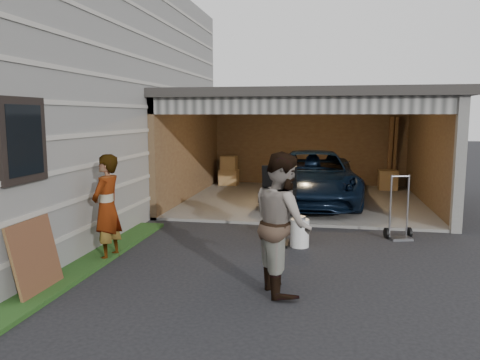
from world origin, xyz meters
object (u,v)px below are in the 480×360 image
at_px(minivan, 313,179).
at_px(plywood_panel, 35,257).
at_px(bbq_grill, 278,199).
at_px(propane_tank, 300,233).
at_px(man, 283,223).
at_px(woman, 107,207).
at_px(hand_truck, 399,227).

distance_m(minivan, plywood_panel, 7.72).
xyz_separation_m(bbq_grill, plywood_panel, (-2.84, -2.92, -0.35)).
relative_size(bbq_grill, propane_tank, 2.84).
xyz_separation_m(man, plywood_panel, (-3.14, -0.68, -0.44)).
xyz_separation_m(minivan, bbq_grill, (-0.49, -4.05, 0.17)).
height_order(man, plywood_panel, man).
bearing_deg(man, bbq_grill, -15.24).
xyz_separation_m(woman, bbq_grill, (2.60, 1.36, -0.02)).
relative_size(man, propane_tank, 3.73).
distance_m(minivan, man, 6.29).
relative_size(plywood_panel, hand_truck, 0.82).
relative_size(minivan, hand_truck, 3.97).
bearing_deg(plywood_panel, woman, 81.21).
height_order(minivan, propane_tank, minivan).
relative_size(woman, bbq_grill, 1.21).
xyz_separation_m(minivan, hand_truck, (1.73, -3.21, -0.43)).
relative_size(man, hand_truck, 1.53).
bearing_deg(propane_tank, hand_truck, 26.18).
height_order(minivan, bbq_grill, bbq_grill).
relative_size(woman, propane_tank, 3.44).
height_order(minivan, hand_truck, minivan).
height_order(bbq_grill, plywood_panel, bbq_grill).
distance_m(plywood_panel, hand_truck, 6.31).
height_order(man, bbq_grill, man).
bearing_deg(woman, plywood_panel, -4.02).
bearing_deg(hand_truck, propane_tank, -169.76).
height_order(minivan, plywood_panel, minivan).
bearing_deg(hand_truck, bbq_grill, -175.35).
relative_size(woman, man, 0.92).
height_order(man, propane_tank, man).
height_order(propane_tank, plywood_panel, plywood_panel).
bearing_deg(plywood_panel, man, 12.24).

